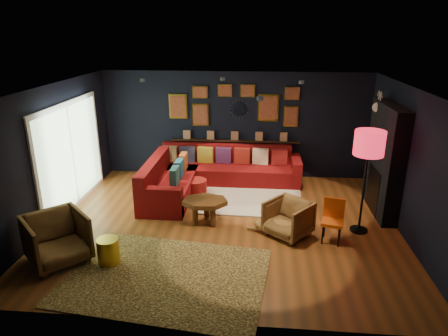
# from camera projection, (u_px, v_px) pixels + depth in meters

# --- Properties ---
(floor) EXTENTS (6.50, 6.50, 0.00)m
(floor) POSITION_uv_depth(u_px,v_px,m) (225.00, 224.00, 7.69)
(floor) COLOR brown
(floor) RESTS_ON ground
(room_walls) EXTENTS (6.50, 6.50, 6.50)m
(room_walls) POSITION_uv_depth(u_px,v_px,m) (225.00, 144.00, 7.16)
(room_walls) COLOR black
(room_walls) RESTS_ON ground
(sectional) EXTENTS (3.41, 2.69, 0.86)m
(sectional) POSITION_uv_depth(u_px,v_px,m) (206.00, 175.00, 9.33)
(sectional) COLOR maroon
(sectional) RESTS_ON ground
(ledge) EXTENTS (3.20, 0.12, 0.04)m
(ledge) POSITION_uv_depth(u_px,v_px,m) (235.00, 141.00, 9.90)
(ledge) COLOR black
(ledge) RESTS_ON room_walls
(gallery_wall) EXTENTS (3.15, 0.04, 1.02)m
(gallery_wall) POSITION_uv_depth(u_px,v_px,m) (235.00, 105.00, 9.64)
(gallery_wall) COLOR gold
(gallery_wall) RESTS_ON room_walls
(sunburst_mirror) EXTENTS (0.47, 0.16, 0.47)m
(sunburst_mirror) POSITION_uv_depth(u_px,v_px,m) (239.00, 109.00, 9.67)
(sunburst_mirror) COLOR silver
(sunburst_mirror) RESTS_ON room_walls
(fireplace) EXTENTS (0.31, 1.60, 2.20)m
(fireplace) POSITION_uv_depth(u_px,v_px,m) (384.00, 163.00, 7.93)
(fireplace) COLOR black
(fireplace) RESTS_ON ground
(deer_head) EXTENTS (0.50, 0.28, 0.45)m
(deer_head) POSITION_uv_depth(u_px,v_px,m) (386.00, 107.00, 8.06)
(deer_head) COLOR white
(deer_head) RESTS_ON fireplace
(sliding_door) EXTENTS (0.06, 2.80, 2.20)m
(sliding_door) POSITION_uv_depth(u_px,v_px,m) (72.00, 156.00, 8.16)
(sliding_door) COLOR white
(sliding_door) RESTS_ON ground
(ceiling_spots) EXTENTS (3.30, 2.50, 0.06)m
(ceiling_spots) POSITION_uv_depth(u_px,v_px,m) (229.00, 84.00, 7.59)
(ceiling_spots) COLOR black
(ceiling_spots) RESTS_ON room_walls
(shag_rug) EXTENTS (2.21, 1.64, 0.03)m
(shag_rug) POSITION_uv_depth(u_px,v_px,m) (252.00, 201.00, 8.69)
(shag_rug) COLOR beige
(shag_rug) RESTS_ON ground
(leopard_rug) EXTENTS (3.21, 2.46, 0.02)m
(leopard_rug) POSITION_uv_depth(u_px,v_px,m) (167.00, 276.00, 6.06)
(leopard_rug) COLOR tan
(leopard_rug) RESTS_ON ground
(coffee_table) EXTENTS (0.95, 0.75, 0.45)m
(coffee_table) POSITION_uv_depth(u_px,v_px,m) (205.00, 204.00, 7.63)
(coffee_table) COLOR #563219
(coffee_table) RESTS_ON shag_rug
(pouf) EXTENTS (0.49, 0.49, 0.32)m
(pouf) POSITION_uv_depth(u_px,v_px,m) (196.00, 187.00, 8.99)
(pouf) COLOR maroon
(pouf) RESTS_ON shag_rug
(armchair_left) EXTENTS (1.18, 1.18, 0.89)m
(armchair_left) POSITION_uv_depth(u_px,v_px,m) (57.00, 237.00, 6.32)
(armchair_left) COLOR #B67B3E
(armchair_left) RESTS_ON ground
(armchair_right) EXTENTS (0.97, 0.96, 0.73)m
(armchair_right) POSITION_uv_depth(u_px,v_px,m) (288.00, 217.00, 7.16)
(armchair_right) COLOR #B67B3E
(armchair_right) RESTS_ON ground
(gold_stool) EXTENTS (0.35, 0.35, 0.43)m
(gold_stool) POSITION_uv_depth(u_px,v_px,m) (109.00, 251.00, 6.34)
(gold_stool) COLOR gold
(gold_stool) RESTS_ON ground
(orange_chair) EXTENTS (0.44, 0.44, 0.77)m
(orange_chair) POSITION_uv_depth(u_px,v_px,m) (333.00, 217.00, 6.96)
(orange_chair) COLOR black
(orange_chair) RESTS_ON ground
(floor_lamp) EXTENTS (0.52, 0.52, 1.91)m
(floor_lamp) POSITION_uv_depth(u_px,v_px,m) (369.00, 147.00, 6.89)
(floor_lamp) COLOR black
(floor_lamp) RESTS_ON ground
(dog) EXTENTS (1.29, 0.87, 0.37)m
(dog) POSITION_uv_depth(u_px,v_px,m) (277.00, 224.00, 7.24)
(dog) COLOR #AE824A
(dog) RESTS_ON leopard_rug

